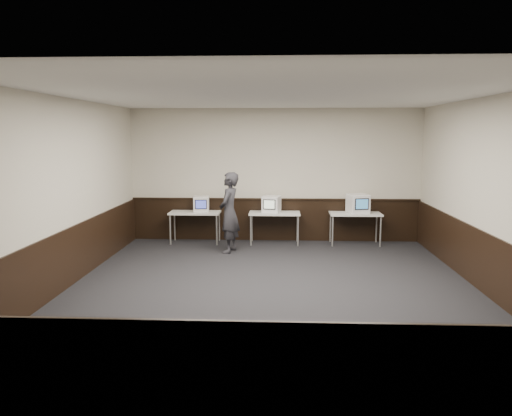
{
  "coord_description": "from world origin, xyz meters",
  "views": [
    {
      "loc": [
        0.11,
        -8.06,
        2.59
      ],
      "look_at": [
        -0.35,
        1.6,
        1.15
      ],
      "focal_mm": 35.0,
      "sensor_mm": 36.0,
      "label": 1
    }
  ],
  "objects": [
    {
      "name": "ceiling",
      "position": [
        0.0,
        0.0,
        3.2
      ],
      "size": [
        8.0,
        8.0,
        0.0
      ],
      "primitive_type": "plane",
      "rotation": [
        3.14,
        0.0,
        0.0
      ],
      "color": "white",
      "rests_on": "back_wall"
    },
    {
      "name": "desk_right",
      "position": [
        1.9,
        3.6,
        0.68
      ],
      "size": [
        1.2,
        0.6,
        0.75
      ],
      "color": "silver",
      "rests_on": "ground"
    },
    {
      "name": "floor",
      "position": [
        0.0,
        0.0,
        0.0
      ],
      "size": [
        8.0,
        8.0,
        0.0
      ],
      "primitive_type": "plane",
      "color": "black",
      "rests_on": "ground"
    },
    {
      "name": "emac_right",
      "position": [
        1.95,
        3.61,
        0.97
      ],
      "size": [
        0.54,
        0.56,
        0.44
      ],
      "rotation": [
        0.0,
        0.0,
        0.24
      ],
      "color": "white",
      "rests_on": "desk_right"
    },
    {
      "name": "front_wall",
      "position": [
        0.0,
        -4.0,
        1.6
      ],
      "size": [
        7.0,
        0.0,
        7.0
      ],
      "primitive_type": "plane",
      "rotation": [
        -1.57,
        0.0,
        0.0
      ],
      "color": "beige",
      "rests_on": "ground"
    },
    {
      "name": "emac_center",
      "position": [
        -0.08,
        3.61,
        0.95
      ],
      "size": [
        0.48,
        0.49,
        0.39
      ],
      "rotation": [
        0.0,
        0.0,
        -0.23
      ],
      "color": "white",
      "rests_on": "desk_center"
    },
    {
      "name": "left_wall",
      "position": [
        -3.5,
        0.0,
        1.6
      ],
      "size": [
        0.0,
        8.0,
        8.0
      ],
      "primitive_type": "plane",
      "rotation": [
        1.57,
        0.0,
        1.57
      ],
      "color": "beige",
      "rests_on": "ground"
    },
    {
      "name": "desk_left",
      "position": [
        -1.9,
        3.6,
        0.68
      ],
      "size": [
        1.2,
        0.6,
        0.75
      ],
      "color": "silver",
      "rests_on": "ground"
    },
    {
      "name": "desk_center",
      "position": [
        0.0,
        3.6,
        0.68
      ],
      "size": [
        1.2,
        0.6,
        0.75
      ],
      "color": "silver",
      "rests_on": "ground"
    },
    {
      "name": "wainscot_front",
      "position": [
        0.0,
        -3.98,
        0.5
      ],
      "size": [
        6.98,
        0.04,
        1.0
      ],
      "primitive_type": "cube",
      "color": "black",
      "rests_on": "front_wall"
    },
    {
      "name": "wainscot_back",
      "position": [
        0.0,
        3.98,
        0.5
      ],
      "size": [
        6.98,
        0.04,
        1.0
      ],
      "primitive_type": "cube",
      "color": "black",
      "rests_on": "back_wall"
    },
    {
      "name": "wainscot_rail",
      "position": [
        0.0,
        3.96,
        1.02
      ],
      "size": [
        6.98,
        0.06,
        0.04
      ],
      "primitive_type": "cube",
      "color": "black",
      "rests_on": "wainscot_back"
    },
    {
      "name": "person",
      "position": [
        -0.98,
        2.68,
        0.88
      ],
      "size": [
        0.56,
        0.73,
        1.77
      ],
      "primitive_type": "imported",
      "rotation": [
        0.0,
        0.0,
        -1.81
      ],
      "color": "#26252B",
      "rests_on": "ground"
    },
    {
      "name": "wainscot_right",
      "position": [
        3.48,
        0.0,
        0.5
      ],
      "size": [
        0.04,
        7.98,
        1.0
      ],
      "primitive_type": "cube",
      "color": "black",
      "rests_on": "right_wall"
    },
    {
      "name": "right_wall",
      "position": [
        3.5,
        0.0,
        1.6
      ],
      "size": [
        0.0,
        8.0,
        8.0
      ],
      "primitive_type": "plane",
      "rotation": [
        1.57,
        0.0,
        -1.57
      ],
      "color": "beige",
      "rests_on": "ground"
    },
    {
      "name": "wainscot_left",
      "position": [
        -3.48,
        0.0,
        0.5
      ],
      "size": [
        0.04,
        7.98,
        1.0
      ],
      "primitive_type": "cube",
      "color": "black",
      "rests_on": "left_wall"
    },
    {
      "name": "back_wall",
      "position": [
        0.0,
        4.0,
        1.6
      ],
      "size": [
        7.0,
        0.0,
        7.0
      ],
      "primitive_type": "plane",
      "rotation": [
        1.57,
        0.0,
        0.0
      ],
      "color": "beige",
      "rests_on": "ground"
    },
    {
      "name": "emac_left",
      "position": [
        -1.75,
        3.64,
        0.93
      ],
      "size": [
        0.4,
        0.43,
        0.37
      ],
      "rotation": [
        0.0,
        0.0,
        0.1
      ],
      "color": "white",
      "rests_on": "desk_left"
    }
  ]
}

